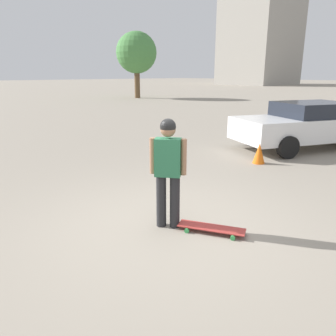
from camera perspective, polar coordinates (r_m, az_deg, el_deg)
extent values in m
plane|color=gray|center=(4.95, 0.00, -10.03)|extent=(220.00, 220.00, 0.00)
cylinder|color=#262628|center=(4.80, -1.18, -5.75)|extent=(0.14, 0.14, 0.78)
cylinder|color=#262628|center=(4.77, 1.19, -5.90)|extent=(0.14, 0.14, 0.78)
cube|color=#2D724C|center=(4.58, 0.00, 1.86)|extent=(0.41, 0.38, 0.54)
cylinder|color=#9E7051|center=(4.62, -2.72, 2.14)|extent=(0.08, 0.08, 0.51)
cylinder|color=#9E7051|center=(4.55, 2.76, 1.91)|extent=(0.08, 0.08, 0.51)
sphere|color=#9E7051|center=(4.50, 0.00, 6.75)|extent=(0.21, 0.21, 0.21)
sphere|color=black|center=(4.49, 0.00, 7.21)|extent=(0.22, 0.22, 0.22)
cube|color=#A5332D|center=(4.77, 7.55, -10.25)|extent=(0.95, 0.67, 0.01)
cylinder|color=green|center=(4.74, 3.29, -10.85)|extent=(0.07, 0.06, 0.07)
cylinder|color=green|center=(4.97, 4.15, -9.51)|extent=(0.07, 0.06, 0.07)
cylinder|color=green|center=(4.63, 11.20, -11.86)|extent=(0.07, 0.06, 0.07)
cylinder|color=green|center=(4.87, 11.67, -10.43)|extent=(0.07, 0.06, 0.07)
cube|color=silver|center=(10.71, 23.17, 6.52)|extent=(3.38, 4.78, 0.65)
cube|color=#1E232D|center=(10.72, 23.93, 9.33)|extent=(2.25, 2.46, 0.42)
cylinder|color=black|center=(9.22, 20.14, 3.42)|extent=(0.42, 0.64, 0.61)
cylinder|color=black|center=(10.61, 14.23, 5.48)|extent=(0.42, 0.64, 0.61)
cylinder|color=black|center=(12.33, 25.11, 5.88)|extent=(0.42, 0.64, 0.61)
cylinder|color=brown|center=(30.78, -5.39, 14.55)|extent=(0.49, 0.49, 2.69)
sphere|color=#478442|center=(30.82, -5.52, 19.39)|extent=(3.60, 3.60, 3.60)
cone|color=orange|center=(8.51, 15.59, 2.48)|extent=(0.30, 0.30, 0.51)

